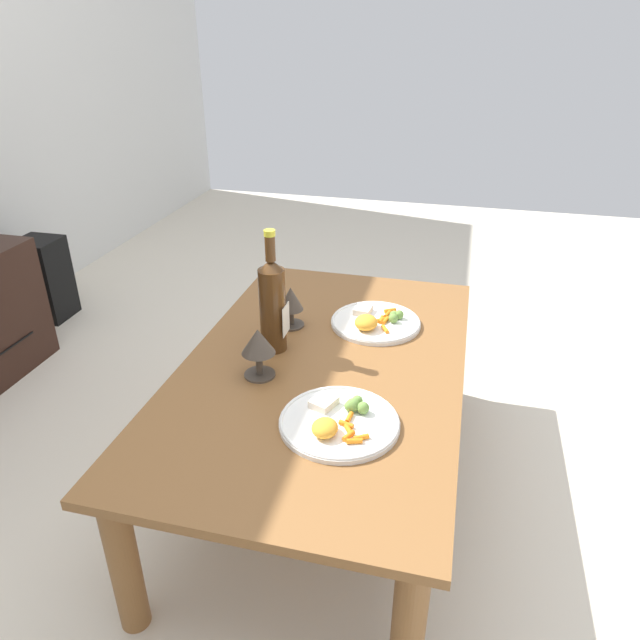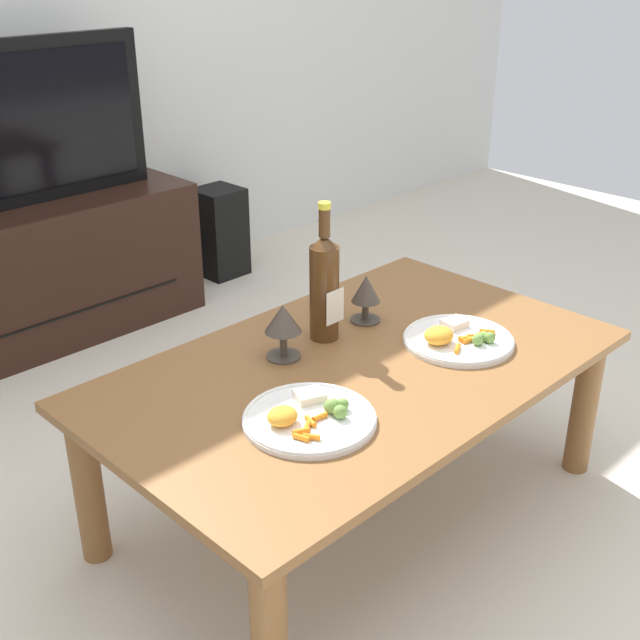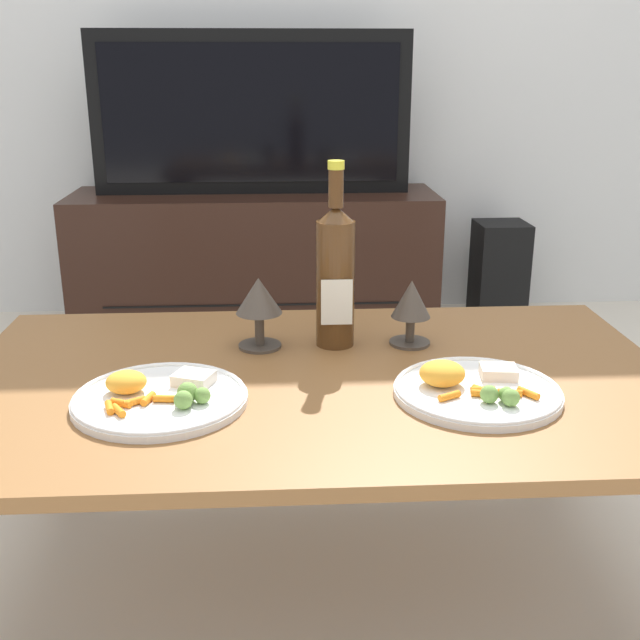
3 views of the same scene
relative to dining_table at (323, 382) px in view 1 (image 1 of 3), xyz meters
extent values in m
plane|color=beige|center=(0.00, 0.00, -0.37)|extent=(6.40, 6.40, 0.00)
cube|color=brown|center=(0.00, 0.00, 0.05)|extent=(1.29, 0.77, 0.03)
cylinder|color=brown|center=(-0.58, -0.32, -0.16)|extent=(0.07, 0.07, 0.41)
cylinder|color=brown|center=(0.58, -0.32, -0.16)|extent=(0.07, 0.07, 0.41)
cylinder|color=brown|center=(-0.58, 0.32, -0.16)|extent=(0.07, 0.07, 0.41)
cylinder|color=brown|center=(0.58, 0.32, -0.16)|extent=(0.07, 0.07, 0.41)
cube|color=black|center=(0.79, 1.56, -0.17)|extent=(0.19, 0.19, 0.39)
cylinder|color=#4C2D14|center=(0.04, 0.16, 0.19)|extent=(0.08, 0.08, 0.25)
cone|color=#4C2D14|center=(0.04, 0.16, 0.33)|extent=(0.08, 0.08, 0.03)
cylinder|color=#4C2D14|center=(0.04, 0.16, 0.38)|extent=(0.03, 0.03, 0.07)
cylinder|color=yellow|center=(0.04, 0.16, 0.42)|extent=(0.03, 0.03, 0.02)
cube|color=silver|center=(0.04, 0.12, 0.16)|extent=(0.06, 0.00, 0.09)
cylinder|color=#473D33|center=(-0.10, 0.15, 0.07)|extent=(0.08, 0.08, 0.01)
cylinder|color=#473D33|center=(-0.10, 0.15, 0.10)|extent=(0.02, 0.02, 0.06)
cone|color=#473D33|center=(-0.10, 0.15, 0.17)|extent=(0.09, 0.09, 0.07)
cylinder|color=#473D33|center=(0.19, 0.15, 0.07)|extent=(0.08, 0.08, 0.01)
cylinder|color=#473D33|center=(0.19, 0.15, 0.10)|extent=(0.02, 0.02, 0.05)
cone|color=#473D33|center=(0.19, 0.15, 0.16)|extent=(0.08, 0.08, 0.07)
cylinder|color=white|center=(-0.26, -0.10, 0.07)|extent=(0.29, 0.29, 0.01)
torus|color=white|center=(-0.26, -0.10, 0.08)|extent=(0.29, 0.29, 0.01)
ellipsoid|color=orange|center=(-0.32, -0.08, 0.10)|extent=(0.07, 0.06, 0.04)
cube|color=beige|center=(-0.21, -0.05, 0.09)|extent=(0.08, 0.07, 0.02)
cylinder|color=orange|center=(-0.25, -0.13, 0.08)|extent=(0.04, 0.02, 0.01)
cylinder|color=orange|center=(-0.28, -0.12, 0.08)|extent=(0.02, 0.04, 0.01)
cylinder|color=orange|center=(-0.32, -0.14, 0.08)|extent=(0.04, 0.03, 0.01)
cylinder|color=orange|center=(-0.30, -0.13, 0.08)|extent=(0.04, 0.03, 0.01)
cylinder|color=orange|center=(-0.34, -0.16, 0.08)|extent=(0.02, 0.04, 0.01)
cylinder|color=orange|center=(-0.32, -0.17, 0.08)|extent=(0.03, 0.04, 0.01)
sphere|color=olive|center=(-0.19, -0.13, 0.09)|extent=(0.03, 0.03, 0.03)
sphere|color=olive|center=(-0.22, -0.12, 0.09)|extent=(0.03, 0.03, 0.03)
sphere|color=olive|center=(-0.22, -0.13, 0.09)|extent=(0.03, 0.03, 0.03)
sphere|color=olive|center=(-0.22, -0.15, 0.09)|extent=(0.03, 0.03, 0.03)
cylinder|color=white|center=(0.26, -0.10, 0.07)|extent=(0.28, 0.28, 0.01)
torus|color=white|center=(0.26, -0.10, 0.08)|extent=(0.28, 0.28, 0.01)
ellipsoid|color=orange|center=(0.21, -0.08, 0.10)|extent=(0.08, 0.07, 0.04)
cube|color=beige|center=(0.31, -0.06, 0.09)|extent=(0.07, 0.06, 0.02)
cylinder|color=orange|center=(0.34, -0.14, 0.08)|extent=(0.03, 0.04, 0.01)
cylinder|color=orange|center=(0.31, -0.14, 0.08)|extent=(0.04, 0.02, 0.01)
cylinder|color=orange|center=(0.27, -0.14, 0.08)|extent=(0.04, 0.02, 0.01)
cylinder|color=orange|center=(0.27, -0.12, 0.08)|extent=(0.04, 0.04, 0.01)
cylinder|color=orange|center=(0.27, -0.12, 0.08)|extent=(0.04, 0.01, 0.01)
cylinder|color=orange|center=(0.21, -0.14, 0.08)|extent=(0.04, 0.03, 0.01)
sphere|color=olive|center=(0.30, -0.16, 0.09)|extent=(0.03, 0.03, 0.03)
sphere|color=olive|center=(0.30, -0.16, 0.09)|extent=(0.02, 0.02, 0.02)
sphere|color=olive|center=(0.27, -0.16, 0.09)|extent=(0.03, 0.03, 0.03)
sphere|color=olive|center=(0.30, -0.17, 0.09)|extent=(0.03, 0.03, 0.03)
camera|label=1|loc=(-1.37, -0.34, 0.93)|focal=32.88mm
camera|label=2|loc=(-1.28, -1.16, 1.00)|focal=45.27mm
camera|label=3|loc=(-0.07, -1.28, 0.60)|focal=43.11mm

